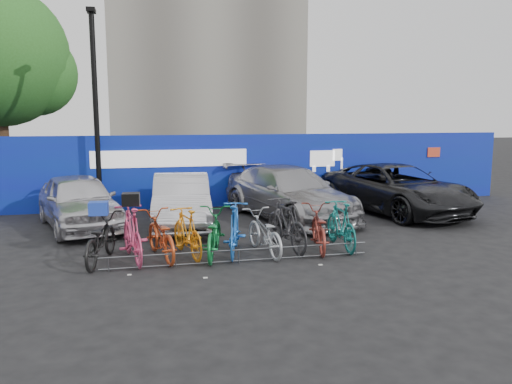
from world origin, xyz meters
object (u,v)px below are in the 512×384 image
object	(u,v)px
bike_5	(235,229)
car_1	(181,200)
bike_4	(213,233)
car_3	(396,189)
bike_7	(286,224)
car_0	(79,201)
car_2	(289,193)
bike_8	(318,228)
bike_3	(187,232)
bike_rack	(239,255)
bike_9	(341,225)
lamppost	(96,107)
bike_0	(100,239)
bike_1	(132,234)
bike_6	(264,233)
bike_2	(160,235)
tree	(3,59)

from	to	relation	value
bike_5	car_1	bearing A→B (deg)	-59.88
bike_4	car_1	bearing A→B (deg)	-68.96
car_3	bike_4	world-z (taller)	car_3
bike_7	car_0	bearing A→B (deg)	-44.99
car_2	bike_8	distance (m)	3.57
car_3	bike_3	distance (m)	7.72
bike_rack	car_3	bearing A→B (deg)	36.37
car_3	bike_9	distance (m)	4.98
lamppost	car_1	distance (m)	4.06
bike_9	bike_0	bearing A→B (deg)	1.84
car_0	bike_8	size ratio (longest dim) A/B	2.24
car_1	bike_1	world-z (taller)	car_1
car_3	car_0	bearing A→B (deg)	167.11
bike_5	bike_9	world-z (taller)	bike_5
car_0	bike_1	distance (m)	3.87
bike_0	bike_7	bearing A→B (deg)	-165.82
bike_1	bike_6	distance (m)	2.81
lamppost	bike_0	distance (m)	6.03
bike_5	bike_8	xyz separation A→B (m)	(1.92, -0.05, -0.07)
bike_2	car_0	bearing A→B (deg)	-73.13
car_0	bike_2	xyz separation A→B (m)	(2.03, -3.51, -0.23)
car_1	bike_9	bearing A→B (deg)	-40.00
bike_rack	bike_2	xyz separation A→B (m)	(-1.57, 0.71, 0.34)
bike_7	bike_1	bearing A→B (deg)	-7.03
bike_rack	bike_8	bearing A→B (deg)	17.73
bike_2	bike_8	xyz separation A→B (m)	(3.52, -0.08, -0.00)
car_0	bike_3	xyz separation A→B (m)	(2.61, -3.47, -0.20)
bike_6	bike_4	bearing A→B (deg)	-11.01
bike_1	bike_4	distance (m)	1.69
lamppost	bike_4	world-z (taller)	lamppost
lamppost	car_2	world-z (taller)	lamppost
lamppost	bike_5	distance (m)	6.79
bike_0	car_2	bearing A→B (deg)	-133.18
tree	bike_5	world-z (taller)	tree
bike_0	bike_3	size ratio (longest dim) A/B	1.09
bike_3	car_3	bearing A→B (deg)	-166.52
car_2	bike_5	size ratio (longest dim) A/B	2.75
bike_4	bike_1	bearing A→B (deg)	13.13
bike_5	bike_rack	bearing A→B (deg)	101.77
car_0	bike_3	distance (m)	4.35
bike_rack	car_0	distance (m)	5.57
bike_9	bike_8	bearing A→B (deg)	2.74
tree	bike_4	size ratio (longest dim) A/B	3.98
car_3	bike_6	bearing A→B (deg)	-157.67
bike_rack	bike_8	world-z (taller)	bike_8
car_0	bike_9	bearing A→B (deg)	-47.99
car_0	car_3	distance (m)	9.45
bike_3	bike_5	distance (m)	1.03
tree	bike_9	bearing A→B (deg)	-47.25
car_1	bike_0	size ratio (longest dim) A/B	2.20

